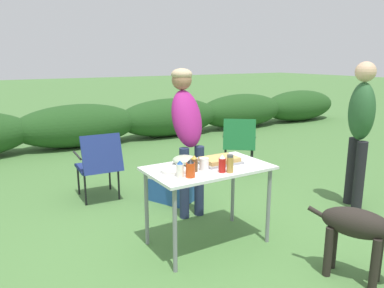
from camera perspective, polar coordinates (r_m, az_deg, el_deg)
ground_plane at (r=3.62m, az=2.38°, el=-14.78°), size 60.00×60.00×0.00m
shrub_hedge at (r=7.54m, az=-17.02°, el=2.70°), size 14.40×0.90×0.82m
folding_table at (r=3.36m, az=2.49°, el=-4.74°), size 1.10×0.64×0.74m
food_tray at (r=3.45m, az=4.22°, el=-2.52°), size 0.37×0.27×0.06m
plate_stack at (r=3.18m, az=-2.81°, el=-4.05°), size 0.23×0.23×0.03m
mixing_bowl at (r=3.40m, az=-1.10°, el=-2.44°), size 0.23×0.23×0.08m
paper_cup_stack at (r=3.24m, az=1.85°, el=-3.06°), size 0.08×0.08×0.11m
ketchup_bottle at (r=3.17m, az=4.63°, el=-3.02°), size 0.06×0.06×0.16m
mayo_bottle at (r=3.04m, az=-1.84°, el=-3.86°), size 0.06×0.06×0.14m
hot_sauce_bottle at (r=3.03m, az=-0.24°, el=-3.75°), size 0.08×0.08×0.15m
spice_jar at (r=3.18m, az=5.82°, el=-3.01°), size 0.06×0.06×0.15m
beer_bottle at (r=3.19m, az=0.33°, el=-3.01°), size 0.06×0.06×0.14m
standing_person_in_navy_coat at (r=3.97m, az=-0.80°, el=3.12°), size 0.35×0.47×1.58m
standing_person_with_beanie at (r=4.55m, az=24.29°, el=3.15°), size 0.39×0.43×1.65m
dog at (r=3.16m, az=24.55°, el=-11.58°), size 0.43×0.76×0.63m
camp_chair_green_behind_table at (r=4.60m, az=-13.97°, el=-2.76°), size 0.51×0.62×0.83m
camp_chair_near_hedge at (r=5.60m, az=7.18°, el=0.33°), size 0.73×0.75×0.83m
cooler_box at (r=4.53m, az=-3.09°, el=-6.57°), size 0.50×0.57×0.34m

